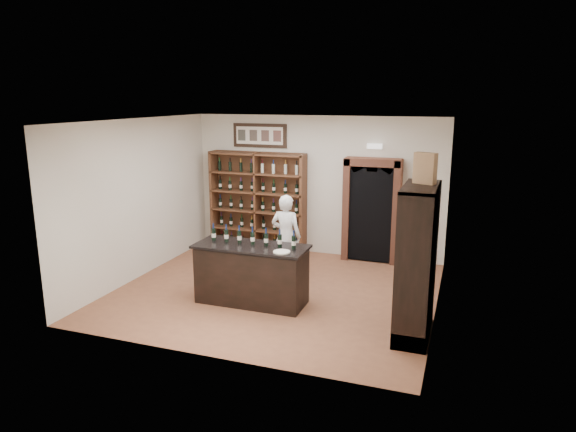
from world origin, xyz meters
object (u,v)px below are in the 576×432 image
(wine_shelf, at_px, (258,201))
(tasting_counter, at_px, (252,274))
(side_cabinet, at_px, (418,285))
(wine_crate, at_px, (425,168))
(shopkeeper, at_px, (286,236))
(counter_bottle_0, at_px, (214,234))

(wine_shelf, height_order, tasting_counter, wine_shelf)
(side_cabinet, bearing_deg, wine_crate, 94.17)
(shopkeeper, bearing_deg, tasting_counter, 85.61)
(tasting_counter, xyz_separation_m, side_cabinet, (2.72, -0.30, 0.26))
(wine_shelf, height_order, counter_bottle_0, wine_shelf)
(tasting_counter, height_order, side_cabinet, side_cabinet)
(side_cabinet, relative_size, shopkeeper, 1.37)
(tasting_counter, distance_m, counter_bottle_0, 0.95)
(wine_shelf, bearing_deg, tasting_counter, -69.44)
(tasting_counter, height_order, counter_bottle_0, counter_bottle_0)
(counter_bottle_0, relative_size, shopkeeper, 0.19)
(counter_bottle_0, height_order, side_cabinet, side_cabinet)
(counter_bottle_0, xyz_separation_m, wine_crate, (3.43, -0.19, 1.31))
(tasting_counter, bearing_deg, shopkeeper, 85.24)
(wine_shelf, relative_size, side_cabinet, 1.00)
(tasting_counter, distance_m, side_cabinet, 2.75)
(tasting_counter, distance_m, shopkeeper, 1.42)
(wine_shelf, distance_m, wine_crate, 5.06)
(counter_bottle_0, distance_m, shopkeeper, 1.59)
(wine_shelf, height_order, shopkeeper, wine_shelf)
(wine_shelf, relative_size, tasting_counter, 1.17)
(wine_shelf, distance_m, side_cabinet, 5.02)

